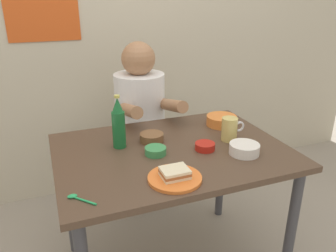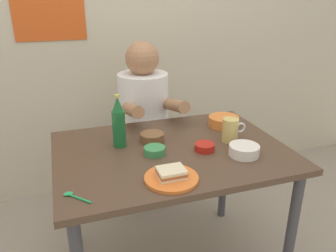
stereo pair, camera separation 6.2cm
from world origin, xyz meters
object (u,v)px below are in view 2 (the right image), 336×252
beer_bottle (119,123)px  dining_table (171,166)px  stool (145,162)px  soup_bowl_orange (224,121)px  plate_orange (171,178)px  sandwich (171,173)px  beer_mug (231,130)px  person_seated (144,105)px

beer_bottle → dining_table: bearing=-26.5°
stool → soup_bowl_orange: soup_bowl_orange is taller
dining_table → soup_bowl_orange: size_ratio=6.47×
dining_table → plate_orange: size_ratio=5.00×
soup_bowl_orange → sandwich: bearing=-135.8°
soup_bowl_orange → stool: bearing=128.5°
beer_mug → person_seated: bearing=114.4°
plate_orange → beer_bottle: beer_bottle is taller
beer_bottle → soup_bowl_orange: bearing=7.1°
person_seated → plate_orange: size_ratio=3.27×
dining_table → soup_bowl_orange: soup_bowl_orange is taller
plate_orange → soup_bowl_orange: 0.66m
person_seated → plate_orange: bearing=-97.8°
dining_table → plate_orange: 0.30m
dining_table → beer_mug: bearing=-1.6°
sandwich → stool: bearing=82.3°
beer_bottle → person_seated: bearing=63.1°
beer_bottle → plate_orange: bearing=-70.8°
person_seated → beer_bottle: bearing=-116.9°
sandwich → beer_mug: size_ratio=0.87×
stool → sandwich: (-0.12, -0.90, 0.42)m
beer_mug → soup_bowl_orange: beer_mug is taller
sandwich → beer_mug: (0.41, 0.26, 0.03)m
sandwich → beer_bottle: size_ratio=0.42×
stool → beer_bottle: bearing=-116.4°
plate_orange → soup_bowl_orange: size_ratio=1.29×
beer_mug → beer_bottle: beer_bottle is taller
person_seated → plate_orange: 0.90m
dining_table → person_seated: 0.63m
person_seated → beer_bottle: 0.57m
stool → sandwich: bearing=-97.7°
dining_table → plate_orange: bearing=-109.2°
plate_orange → beer_bottle: (-0.13, 0.38, 0.11)m
plate_orange → beer_mug: beer_mug is taller
beer_mug → soup_bowl_orange: 0.21m
stool → sandwich: sandwich is taller
sandwich → soup_bowl_orange: 0.66m
sandwich → soup_bowl_orange: size_ratio=0.65×
stool → beer_bottle: beer_bottle is taller
beer_bottle → soup_bowl_orange: (0.61, 0.08, -0.09)m
stool → beer_bottle: size_ratio=1.72×
beer_mug → soup_bowl_orange: size_ratio=0.74×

